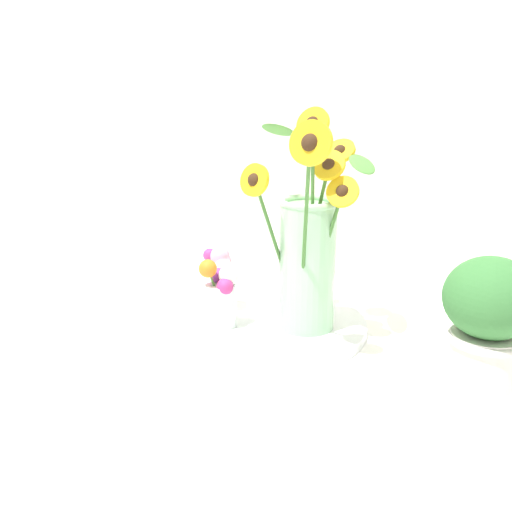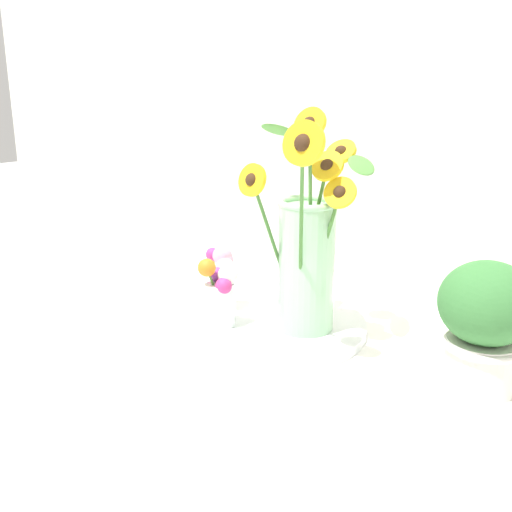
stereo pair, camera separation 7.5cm
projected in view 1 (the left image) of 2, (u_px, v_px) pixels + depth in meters
name	position (u px, v px, depth m)	size (l,w,h in m)	color
ground_plane	(249.00, 340.00, 1.23)	(6.00, 6.00, 0.00)	white
serving_tray	(256.00, 324.00, 1.28)	(0.47, 0.47, 0.02)	silver
mason_jar_sunflowers	(308.00, 252.00, 1.20)	(0.24, 0.26, 0.45)	#99CC9E
vase_small_center	(221.00, 295.00, 1.23)	(0.07, 0.07, 0.15)	white
vase_bulb_right	(221.00, 276.00, 1.32)	(0.08, 0.06, 0.14)	white
potted_plant	(489.00, 315.00, 1.03)	(0.16, 0.16, 0.23)	beige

